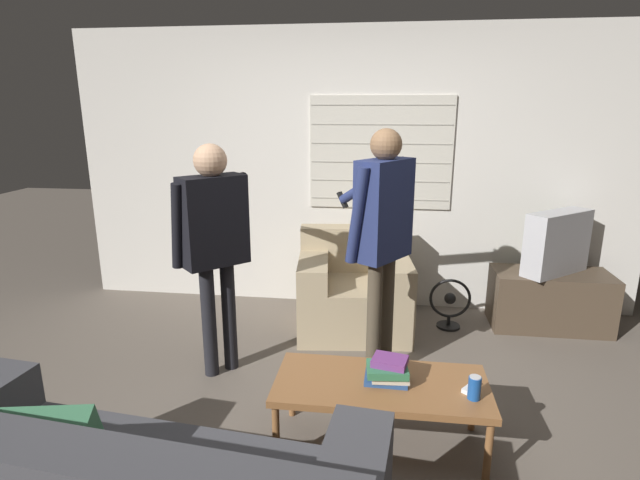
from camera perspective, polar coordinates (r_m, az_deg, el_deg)
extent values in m
plane|color=#665B51|center=(3.20, 0.66, -20.63)|extent=(16.00, 16.00, 0.00)
cube|color=silver|center=(4.66, 3.74, 7.78)|extent=(5.20, 0.06, 2.55)
cube|color=beige|center=(4.59, 6.93, 9.84)|extent=(1.28, 0.02, 1.01)
cube|color=gray|center=(4.63, 6.76, 4.66)|extent=(1.25, 0.00, 0.01)
cube|color=gray|center=(4.60, 6.82, 6.71)|extent=(1.25, 0.00, 0.01)
cube|color=gray|center=(4.58, 6.89, 8.78)|extent=(1.25, 0.00, 0.01)
cube|color=gray|center=(4.57, 6.96, 10.87)|extent=(1.25, 0.00, 0.01)
cube|color=gray|center=(4.56, 7.03, 12.97)|extent=(1.25, 0.00, 0.01)
cube|color=gray|center=(4.56, 7.10, 15.07)|extent=(1.25, 0.00, 0.01)
cube|color=#38704C|center=(2.39, -28.02, -19.94)|extent=(0.40, 0.28, 0.37)
cube|color=tan|center=(4.30, 3.85, -7.43)|extent=(1.00, 0.90, 0.45)
cube|color=tan|center=(4.44, 3.78, -0.92)|extent=(0.94, 0.30, 0.39)
cube|color=tan|center=(4.21, 8.57, -3.33)|extent=(0.33, 0.82, 0.20)
cube|color=tan|center=(4.18, -0.74, -3.31)|extent=(0.33, 0.82, 0.20)
cube|color=brown|center=(2.87, 7.00, -16.15)|extent=(1.17, 0.53, 0.04)
cylinder|color=brown|center=(3.21, -3.24, -16.59)|extent=(0.04, 0.04, 0.37)
cylinder|color=brown|center=(3.21, 17.13, -17.26)|extent=(0.04, 0.04, 0.37)
cylinder|color=brown|center=(2.84, -5.04, -21.31)|extent=(0.04, 0.04, 0.37)
cylinder|color=brown|center=(2.85, 18.66, -22.08)|extent=(0.04, 0.04, 0.37)
cube|color=#4C3D2D|center=(4.76, 24.77, -6.24)|extent=(0.97, 0.45, 0.50)
cube|color=#B2B2B7|center=(4.61, 25.47, -0.28)|extent=(0.62, 0.56, 0.53)
cube|color=#3D4738|center=(4.66, 24.42, 0.00)|extent=(0.43, 0.35, 0.43)
cylinder|color=black|center=(3.62, -12.57, -9.08)|extent=(0.10, 0.10, 0.81)
cylinder|color=black|center=(3.68, -10.34, -8.54)|extent=(0.10, 0.10, 0.81)
cube|color=black|center=(3.43, -12.06, 2.14)|extent=(0.45, 0.45, 0.61)
sphere|color=tan|center=(3.36, -12.45, 8.87)|extent=(0.22, 0.22, 0.22)
cylinder|color=black|center=(3.38, -16.03, 1.49)|extent=(0.16, 0.16, 0.58)
cylinder|color=black|center=(3.74, -10.83, 6.73)|extent=(0.46, 0.46, 0.18)
cube|color=white|center=(4.00, -12.64, 6.39)|extent=(0.06, 0.06, 0.13)
cylinder|color=#4C4233|center=(3.47, 6.19, -9.26)|extent=(0.10, 0.10, 0.88)
cylinder|color=#4C4233|center=(3.59, 7.57, -8.49)|extent=(0.10, 0.10, 0.88)
cube|color=navy|center=(3.29, 7.31, 3.44)|extent=(0.40, 0.46, 0.66)
sphere|color=#846042|center=(3.24, 7.56, 10.77)|extent=(0.20, 0.20, 0.20)
cylinder|color=navy|center=(3.14, 4.25, 2.76)|extent=(0.17, 0.15, 0.63)
cylinder|color=navy|center=(3.61, 5.93, 6.65)|extent=(0.51, 0.37, 0.39)
cube|color=black|center=(3.79, 2.59, 4.59)|extent=(0.10, 0.08, 0.12)
cube|color=#284C89|center=(2.87, 7.57, -15.39)|extent=(0.24, 0.18, 0.03)
cube|color=beige|center=(2.85, 7.99, -14.98)|extent=(0.21, 0.18, 0.03)
cube|color=#33754C|center=(2.82, 7.69, -14.46)|extent=(0.23, 0.19, 0.04)
cube|color=#75387F|center=(2.81, 7.98, -13.57)|extent=(0.21, 0.18, 0.04)
cylinder|color=#194C9E|center=(2.79, 17.24, -15.85)|extent=(0.07, 0.07, 0.12)
cylinder|color=silver|center=(2.75, 17.34, -14.72)|extent=(0.06, 0.06, 0.00)
cube|color=white|center=(2.88, 16.86, -15.83)|extent=(0.11, 0.13, 0.02)
cylinder|color=black|center=(4.55, 14.43, -9.48)|extent=(0.20, 0.20, 0.02)
cylinder|color=black|center=(4.53, 14.47, -8.89)|extent=(0.03, 0.03, 0.08)
torus|color=black|center=(4.45, 14.64, -6.48)|extent=(0.35, 0.02, 0.35)
sphere|color=black|center=(4.45, 14.64, -6.48)|extent=(0.10, 0.10, 0.10)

